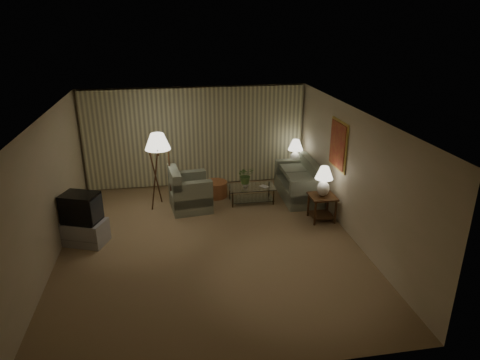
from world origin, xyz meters
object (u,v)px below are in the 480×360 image
at_px(table_lamp_near, 324,179).
at_px(vase, 245,184).
at_px(armchair, 190,193).
at_px(crt_tv, 81,208).
at_px(side_table_far, 294,171).
at_px(side_table_near, 322,203).
at_px(table_lamp_far, 295,150).
at_px(ottoman, 216,189).
at_px(sofa, 298,183).
at_px(tv_cabinet, 84,232).
at_px(coffee_table, 251,192).
at_px(floor_lamp, 159,169).

relative_size(table_lamp_near, vase, 4.90).
relative_size(armchair, crt_tv, 1.42).
bearing_deg(side_table_far, side_table_near, -90.00).
relative_size(table_lamp_far, ottoman, 1.15).
distance_m(sofa, tv_cabinet, 5.29).
bearing_deg(table_lamp_far, table_lamp_near, -90.00).
height_order(side_table_near, ottoman, side_table_near).
xyz_separation_m(tv_cabinet, crt_tv, (0.00, -0.00, 0.55)).
distance_m(coffee_table, ottoman, 0.99).
relative_size(coffee_table, vase, 8.19).
bearing_deg(armchair, side_table_near, -117.60).
relative_size(side_table_near, side_table_far, 1.00).
distance_m(sofa, floor_lamp, 3.53).
xyz_separation_m(side_table_far, table_lamp_near, (0.00, -2.21, 0.62)).
relative_size(table_lamp_near, crt_tv, 0.84).
distance_m(table_lamp_near, ottoman, 2.97).
distance_m(table_lamp_near, floor_lamp, 3.88).
relative_size(floor_lamp, vase, 13.03).
bearing_deg(side_table_near, coffee_table, 138.28).
bearing_deg(floor_lamp, sofa, 0.00).
bearing_deg(crt_tv, tv_cabinet, 111.14).
relative_size(table_lamp_near, table_lamp_far, 1.00).
relative_size(floor_lamp, ottoman, 3.08).
bearing_deg(side_table_near, table_lamp_near, -172.87).
bearing_deg(coffee_table, side_table_near, -41.72).
xyz_separation_m(ottoman, vase, (0.70, -0.51, 0.28)).
bearing_deg(armchair, ottoman, -53.66).
height_order(side_table_far, ottoman, side_table_far).
bearing_deg(floor_lamp, table_lamp_near, -20.39).
bearing_deg(armchair, table_lamp_far, -76.25).
xyz_separation_m(side_table_near, table_lamp_near, (-0.00, -0.00, 0.60)).
bearing_deg(coffee_table, floor_lamp, 177.43).
relative_size(sofa, side_table_near, 2.93).
bearing_deg(ottoman, vase, -36.51).
bearing_deg(table_lamp_far, armchair, -159.65).
distance_m(armchair, side_table_far, 3.13).
distance_m(table_lamp_far, crt_tv, 5.74).
relative_size(side_table_near, coffee_table, 0.51).
bearing_deg(tv_cabinet, table_lamp_far, 46.11).
bearing_deg(side_table_near, crt_tv, -177.71).
bearing_deg(side_table_far, crt_tv, -155.03).
relative_size(side_table_far, crt_tv, 0.72).
relative_size(side_table_near, ottoman, 0.99).
relative_size(table_lamp_near, floor_lamp, 0.38).
bearing_deg(ottoman, floor_lamp, -163.32).
height_order(tv_cabinet, crt_tv, crt_tv).
distance_m(table_lamp_near, table_lamp_far, 2.21).
bearing_deg(table_lamp_near, side_table_far, 90.00).
xyz_separation_m(armchair, table_lamp_near, (2.93, -1.13, 0.60)).
bearing_deg(coffee_table, side_table_far, 34.52).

